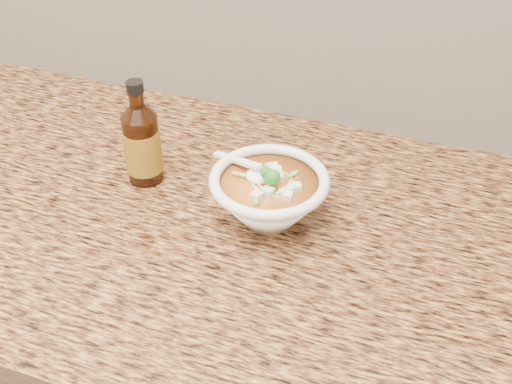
% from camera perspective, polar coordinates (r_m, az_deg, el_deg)
% --- Properties ---
extents(cabinet, '(4.00, 0.65, 0.86)m').
position_cam_1_polar(cabinet, '(1.38, -11.86, -14.87)').
color(cabinet, '#331D0F').
rests_on(cabinet, ground).
extents(counter_slab, '(4.00, 0.68, 0.04)m').
position_cam_1_polar(counter_slab, '(1.07, -14.90, -0.00)').
color(counter_slab, '#A57C3C').
rests_on(counter_slab, cabinet).
extents(soup_bowl, '(0.19, 0.17, 0.10)m').
position_cam_1_polar(soup_bowl, '(0.93, 1.15, -0.44)').
color(soup_bowl, white).
rests_on(soup_bowl, counter_slab).
extents(hot_sauce_bottle, '(0.07, 0.07, 0.17)m').
position_cam_1_polar(hot_sauce_bottle, '(1.01, -10.08, 4.20)').
color(hot_sauce_bottle, '#3B1808').
rests_on(hot_sauce_bottle, counter_slab).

